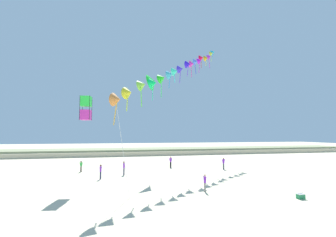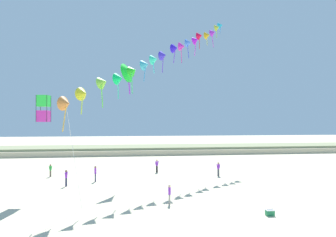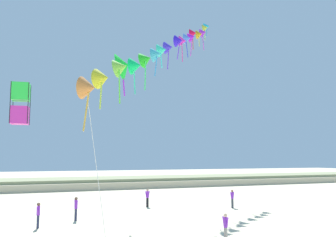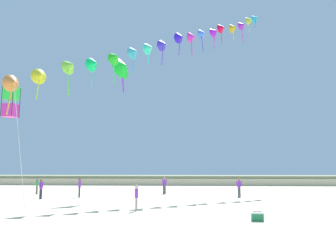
# 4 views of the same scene
# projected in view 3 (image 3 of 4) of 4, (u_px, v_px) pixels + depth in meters

# --- Properties ---
(dune_ridge) EXTENTS (120.00, 11.54, 1.48)m
(dune_ridge) POSITION_uv_depth(u_px,v_px,m) (92.00, 183.00, 56.38)
(dune_ridge) COLOR beige
(dune_ridge) RESTS_ON ground
(person_near_left) EXTENTS (0.58, 0.30, 1.70)m
(person_near_left) POSITION_uv_depth(u_px,v_px,m) (232.00, 197.00, 33.31)
(person_near_left) COLOR #474C56
(person_near_left) RESTS_ON ground
(person_mid_center) EXTENTS (0.21, 0.55, 1.58)m
(person_mid_center) POSITION_uv_depth(u_px,v_px,m) (226.00, 225.00, 19.85)
(person_mid_center) COLOR gray
(person_mid_center) RESTS_ON ground
(person_far_left) EXTENTS (0.26, 0.59, 1.68)m
(person_far_left) POSITION_uv_depth(u_px,v_px,m) (38.00, 213.00, 23.74)
(person_far_left) COLOR #282D4C
(person_far_left) RESTS_ON ground
(person_far_right) EXTENTS (0.57, 0.35, 1.72)m
(person_far_right) POSITION_uv_depth(u_px,v_px,m) (147.00, 196.00, 33.95)
(person_far_right) COLOR black
(person_far_right) RESTS_ON ground
(person_far_center) EXTENTS (0.24, 0.61, 1.74)m
(person_far_center) POSITION_uv_depth(u_px,v_px,m) (76.00, 207.00, 26.61)
(person_far_center) COLOR #282D4C
(person_far_center) RESTS_ON ground
(kite_banner_string) EXTENTS (21.19, 26.46, 23.32)m
(kite_banner_string) POSITION_uv_depth(u_px,v_px,m) (176.00, 44.00, 33.21)
(kite_banner_string) COLOR orange
(large_kite_low_lead) EXTENTS (2.34, 2.71, 3.78)m
(large_kite_low_lead) POSITION_uv_depth(u_px,v_px,m) (124.00, 66.00, 29.79)
(large_kite_low_lead) COLOR #18E22D
(large_kite_mid_trail) EXTENTS (1.11, 1.11, 2.43)m
(large_kite_mid_trail) POSITION_uv_depth(u_px,v_px,m) (20.00, 104.00, 20.90)
(large_kite_mid_trail) COLOR #DA31A9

